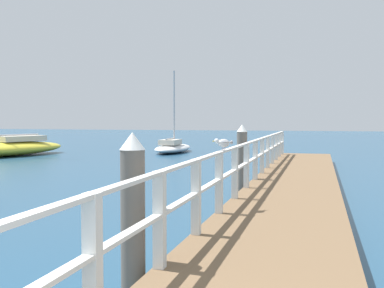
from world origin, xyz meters
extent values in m
cube|color=brown|center=(0.00, 10.91, 0.19)|extent=(2.21, 21.81, 0.38)
cube|color=silver|center=(-1.03, 2.35, 0.91)|extent=(0.12, 0.12, 1.06)
cube|color=silver|center=(-1.03, 3.91, 0.91)|extent=(0.12, 0.12, 1.06)
cube|color=silver|center=(-1.03, 5.46, 0.91)|extent=(0.12, 0.12, 1.06)
cube|color=silver|center=(-1.03, 7.02, 0.91)|extent=(0.12, 0.12, 1.06)
cube|color=silver|center=(-1.03, 8.57, 0.91)|extent=(0.12, 0.12, 1.06)
cube|color=silver|center=(-1.03, 10.13, 0.91)|extent=(0.12, 0.12, 1.06)
cube|color=silver|center=(-1.03, 11.68, 0.91)|extent=(0.12, 0.12, 1.06)
cube|color=silver|center=(-1.03, 13.24, 0.91)|extent=(0.12, 0.12, 1.06)
cube|color=silver|center=(-1.03, 14.79, 0.91)|extent=(0.12, 0.12, 1.06)
cube|color=silver|center=(-1.03, 16.35, 0.91)|extent=(0.12, 0.12, 1.06)
cube|color=silver|center=(-1.03, 17.90, 0.91)|extent=(0.12, 0.12, 1.06)
cube|color=silver|center=(-1.03, 19.46, 0.91)|extent=(0.12, 0.12, 1.06)
cube|color=silver|center=(-1.03, 21.01, 0.91)|extent=(0.12, 0.12, 1.06)
cube|color=silver|center=(-1.03, 10.91, 1.42)|extent=(0.10, 20.21, 0.04)
cube|color=silver|center=(-1.03, 10.91, 0.96)|extent=(0.10, 20.21, 0.04)
cylinder|color=#6B6056|center=(-1.41, 4.08, 0.83)|extent=(0.28, 0.28, 1.65)
cone|color=white|center=(-1.41, 4.08, 1.75)|extent=(0.29, 0.29, 0.20)
cylinder|color=#6B6056|center=(-1.41, 11.82, 0.83)|extent=(0.28, 0.28, 1.65)
cone|color=white|center=(-1.41, 11.82, 1.75)|extent=(0.29, 0.29, 0.20)
ellipsoid|color=white|center=(-1.03, 7.40, 1.56)|extent=(0.26, 0.31, 0.15)
sphere|color=white|center=(-1.12, 7.25, 1.61)|extent=(0.09, 0.09, 0.09)
cone|color=gold|center=(-1.16, 7.19, 1.61)|extent=(0.05, 0.06, 0.02)
cone|color=#939399|center=(-0.93, 7.54, 1.57)|extent=(0.10, 0.11, 0.07)
ellipsoid|color=#939399|center=(-1.03, 7.40, 1.59)|extent=(0.27, 0.28, 0.04)
cylinder|color=tan|center=(-1.00, 7.39, 1.46)|extent=(0.01, 0.01, 0.05)
cylinder|color=tan|center=(-1.04, 7.42, 1.46)|extent=(0.01, 0.01, 0.05)
ellipsoid|color=gold|center=(-15.74, 20.81, 0.39)|extent=(4.81, 8.07, 0.77)
cylinder|color=#B2B2B7|center=(-15.47, 21.72, 1.12)|extent=(0.84, 2.57, 0.08)
cube|color=beige|center=(-15.48, 21.68, 0.92)|extent=(2.26, 3.06, 0.30)
ellipsoid|color=white|center=(-7.81, 25.86, 0.25)|extent=(1.85, 4.86, 0.50)
cylinder|color=#B2B2B7|center=(-7.82, 26.10, 2.69)|extent=(0.10, 0.10, 4.38)
cylinder|color=#B2B2B7|center=(-7.80, 25.26, 0.85)|extent=(0.13, 1.69, 0.08)
cube|color=beige|center=(-7.80, 25.28, 0.65)|extent=(1.01, 1.76, 0.30)
camera|label=1|loc=(0.64, -0.86, 2.00)|focal=44.06mm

